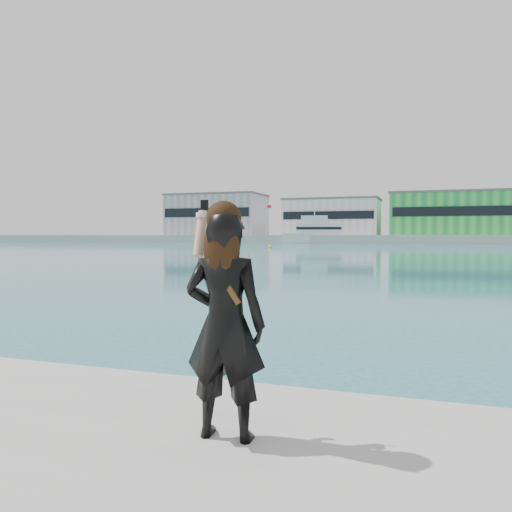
{
  "coord_description": "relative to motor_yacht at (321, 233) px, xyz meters",
  "views": [
    {
      "loc": [
        0.73,
        -3.6,
        2.27
      ],
      "look_at": [
        -0.6,
        0.38,
        2.08
      ],
      "focal_mm": 35.0,
      "sensor_mm": 36.0,
      "label": 1
    }
  ],
  "objects": [
    {
      "name": "warehouse_grey_left",
      "position": [
        -32.85,
        14.98,
        5.34
      ],
      "size": [
        26.52,
        16.36,
        11.5
      ],
      "color": "gray",
      "rests_on": "far_quay"
    },
    {
      "name": "far_quay",
      "position": [
        22.15,
        17.0,
        -1.42
      ],
      "size": [
        320.0,
        40.0,
        2.0
      ],
      "primitive_type": "cube",
      "color": "#9E9E99",
      "rests_on": "ground"
    },
    {
      "name": "buoy_far",
      "position": [
        -1.0,
        -38.12,
        -2.42
      ],
      "size": [
        0.5,
        0.5,
        0.5
      ],
      "primitive_type": "sphere",
      "color": "#F9F50D",
      "rests_on": "ground"
    },
    {
      "name": "woman",
      "position": [
        21.55,
        -113.33,
        -0.75
      ],
      "size": [
        0.62,
        0.43,
        1.72
      ],
      "rotation": [
        0.0,
        0.0,
        3.2
      ],
      "color": "black",
      "rests_on": "near_quay"
    },
    {
      "name": "warehouse_green",
      "position": [
        30.15,
        14.98,
        4.84
      ],
      "size": [
        30.6,
        16.36,
        10.5
      ],
      "color": "green",
      "rests_on": "far_quay"
    },
    {
      "name": "warehouse_white",
      "position": [
        0.15,
        14.98,
        4.34
      ],
      "size": [
        24.48,
        15.35,
        9.5
      ],
      "color": "silver",
      "rests_on": "far_quay"
    },
    {
      "name": "flagpole_left",
      "position": [
        -15.76,
        8.0,
        4.11
      ],
      "size": [
        1.28,
        0.16,
        8.0
      ],
      "color": "silver",
      "rests_on": "far_quay"
    },
    {
      "name": "motor_yacht",
      "position": [
        0.0,
        0.0,
        0.0
      ],
      "size": [
        19.12,
        8.54,
        8.63
      ],
      "rotation": [
        0.0,
        0.0,
        0.19
      ],
      "color": "silver",
      "rests_on": "ground"
    }
  ]
}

